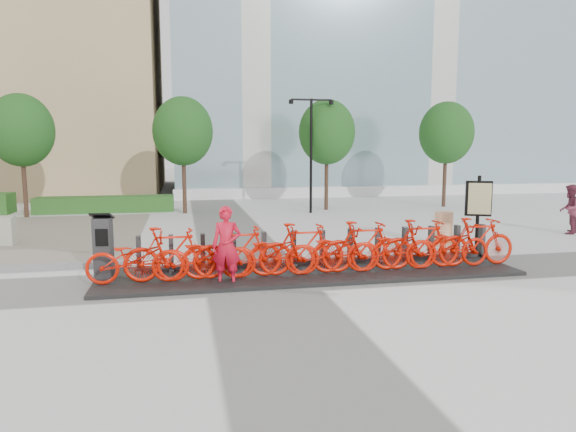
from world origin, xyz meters
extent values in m
plane|color=silver|center=(0.00, 0.00, 0.00)|extent=(120.00, 120.00, 0.00)
cube|color=slate|center=(14.00, 26.00, 12.00)|extent=(32.00, 16.00, 24.00)
cube|color=#193F13|center=(-5.00, 13.20, 0.35)|extent=(6.00, 1.20, 0.70)
cylinder|color=brown|center=(-8.00, 12.00, 1.50)|extent=(0.18, 0.18, 3.00)
ellipsoid|color=#21461C|center=(-8.00, 12.00, 3.60)|extent=(2.60, 2.60, 2.99)
cylinder|color=brown|center=(-1.50, 12.00, 1.50)|extent=(0.18, 0.18, 3.00)
ellipsoid|color=#21461C|center=(-1.50, 12.00, 3.60)|extent=(2.60, 2.60, 2.99)
cylinder|color=brown|center=(5.00, 12.00, 1.50)|extent=(0.18, 0.18, 3.00)
ellipsoid|color=#21461C|center=(5.00, 12.00, 3.60)|extent=(2.60, 2.60, 2.99)
cylinder|color=brown|center=(11.00, 12.00, 1.50)|extent=(0.18, 0.18, 3.00)
ellipsoid|color=#21461C|center=(11.00, 12.00, 3.60)|extent=(2.60, 2.60, 2.99)
cylinder|color=black|center=(4.00, 11.00, 2.50)|extent=(0.12, 0.12, 5.00)
cube|color=black|center=(3.55, 11.00, 4.95)|extent=(0.90, 0.08, 0.08)
cube|color=black|center=(4.45, 11.00, 4.95)|extent=(0.90, 0.08, 0.08)
cylinder|color=black|center=(3.10, 11.00, 4.85)|extent=(0.20, 0.20, 0.18)
cylinder|color=black|center=(4.90, 11.00, 4.85)|extent=(0.20, 0.20, 0.18)
cube|color=black|center=(1.30, 0.30, 0.04)|extent=(9.60, 2.40, 0.08)
imported|color=red|center=(-2.60, -0.05, 0.61)|extent=(2.01, 0.70, 1.06)
imported|color=red|center=(-1.88, -0.05, 0.67)|extent=(1.96, 0.55, 1.17)
imported|color=red|center=(-1.16, -0.05, 0.61)|extent=(2.01, 0.70, 1.06)
imported|color=red|center=(-0.44, -0.05, 0.67)|extent=(1.96, 0.55, 1.17)
imported|color=red|center=(0.28, -0.05, 0.61)|extent=(2.01, 0.70, 1.06)
imported|color=red|center=(1.00, -0.05, 0.67)|extent=(1.96, 0.55, 1.17)
imported|color=red|center=(1.72, -0.05, 0.61)|extent=(2.01, 0.70, 1.06)
imported|color=red|center=(2.44, -0.05, 0.67)|extent=(1.96, 0.55, 1.17)
imported|color=red|center=(3.16, -0.05, 0.61)|extent=(2.01, 0.70, 1.06)
imported|color=red|center=(3.88, -0.05, 0.67)|extent=(1.96, 0.55, 1.17)
imported|color=red|center=(4.60, -0.05, 0.61)|extent=(2.01, 0.70, 1.06)
imported|color=red|center=(5.32, -0.05, 0.67)|extent=(1.96, 0.55, 1.17)
cube|color=#2E2E2F|center=(-3.31, 0.52, 0.74)|extent=(0.41, 0.37, 1.33)
cube|color=black|center=(-3.31, 0.52, 1.45)|extent=(0.50, 0.43, 0.17)
cube|color=black|center=(-3.31, 0.35, 1.01)|extent=(0.27, 0.06, 0.37)
imported|color=red|center=(-0.71, -0.34, 0.85)|extent=(0.70, 0.55, 1.70)
imported|color=brown|center=(11.21, 3.87, 0.84)|extent=(1.03, 1.01, 1.67)
cylinder|color=#E85C02|center=(5.99, 2.77, 0.51)|extent=(0.65, 0.65, 1.02)
cylinder|color=black|center=(6.42, 1.70, 1.07)|extent=(0.10, 0.10, 2.15)
cube|color=black|center=(6.42, 1.70, 1.51)|extent=(0.68, 0.37, 0.98)
cube|color=tan|center=(6.42, 1.64, 1.51)|extent=(0.56, 0.26, 0.86)
camera|label=1|loc=(-1.59, -11.03, 2.93)|focal=32.00mm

